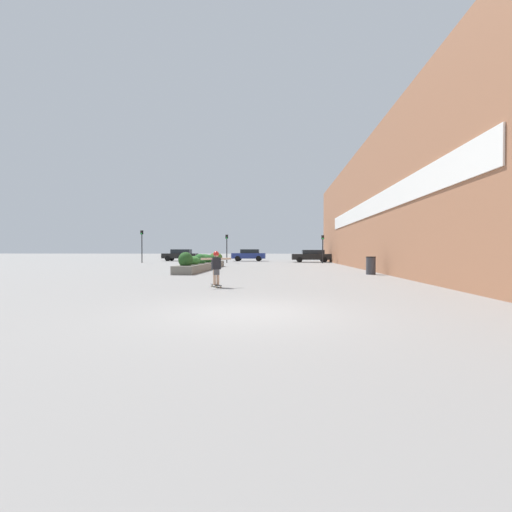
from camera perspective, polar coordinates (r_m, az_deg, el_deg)
name	(u,v)px	position (r m, az deg, el deg)	size (l,w,h in m)	color
ground_plane	(248,312)	(7.84, -1.31, -9.35)	(300.00, 300.00, 0.00)	gray
building_wall_right	(367,207)	(26.80, 18.02, 7.83)	(0.67, 44.85, 9.30)	#9E6647
planter_box	(204,263)	(25.56, -8.73, -1.14)	(1.38, 11.31, 1.31)	slate
skateboard	(216,285)	(13.17, -6.65, -4.87)	(0.55, 0.77, 0.10)	black
skateboarder	(216,264)	(13.11, -6.66, -1.39)	(1.08, 0.64, 1.28)	tan
trash_bin	(371,265)	(21.09, 18.59, -1.51)	(0.56, 0.56, 1.05)	#38383D
car_leftmost	(249,255)	(45.55, -1.18, 0.20)	(4.44, 1.91, 1.57)	navy
car_center_left	(312,256)	(41.81, 9.28, 0.05)	(4.70, 2.00, 1.48)	black
car_center_right	(390,255)	(46.76, 21.44, 0.10)	(4.27, 2.01, 1.51)	maroon
car_rightmost	(180,255)	(47.43, -12.49, 0.20)	(4.60, 1.96, 1.57)	black
traffic_light_left	(227,243)	(39.11, -4.89, 2.10)	(0.28, 0.30, 3.22)	black
traffic_light_right	(323,244)	(38.37, 11.06, 2.00)	(0.28, 0.30, 3.10)	black
traffic_light_far_left	(142,241)	(41.50, -18.50, 2.41)	(0.28, 0.30, 3.73)	black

